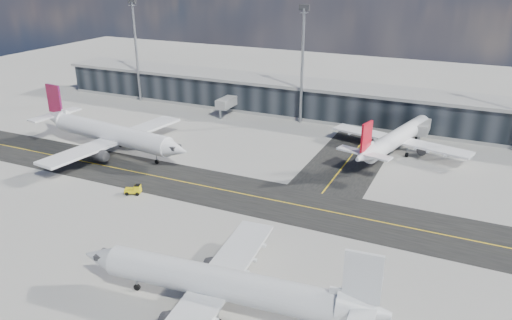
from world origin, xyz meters
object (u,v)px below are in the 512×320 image
(airliner_redtail, at_px, (397,138))
(airliner_af, at_px, (110,133))
(airliner_near, at_px, (224,284))
(service_van, at_px, (390,146))
(baggage_tug, at_px, (134,190))

(airliner_redtail, bearing_deg, airliner_af, -142.49)
(airliner_near, xyz_separation_m, service_van, (7.16, 63.28, -2.91))
(airliner_af, distance_m, service_van, 60.83)
(airliner_af, relative_size, baggage_tug, 13.66)
(airliner_af, relative_size, airliner_near, 1.11)
(airliner_redtail, relative_size, airliner_near, 0.93)
(service_van, bearing_deg, baggage_tug, -124.33)
(service_van, bearing_deg, airliner_near, -89.72)
(baggage_tug, xyz_separation_m, service_van, (36.62, 42.02, -0.08))
(airliner_af, distance_m, airliner_redtail, 61.23)
(airliner_af, bearing_deg, service_van, 123.85)
(airliner_near, xyz_separation_m, baggage_tug, (-29.45, 21.26, -2.84))
(baggage_tug, relative_size, service_van, 0.53)
(baggage_tug, bearing_deg, airliner_af, -151.47)
(airliner_af, height_order, airliner_redtail, airliner_af)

